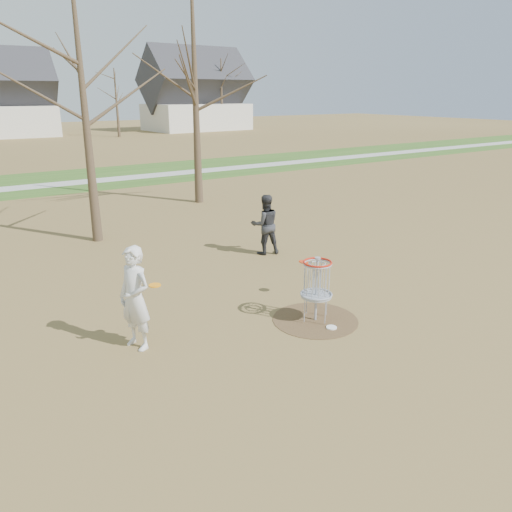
{
  "coord_description": "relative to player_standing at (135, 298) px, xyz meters",
  "views": [
    {
      "loc": [
        -6.33,
        -7.26,
        4.55
      ],
      "look_at": [
        -0.5,
        1.5,
        1.1
      ],
      "focal_mm": 35.0,
      "sensor_mm": 36.0,
      "label": 1
    }
  ],
  "objects": [
    {
      "name": "footpath",
      "position": [
        3.52,
        19.04,
        -0.97
      ],
      "size": [
        160.0,
        1.5,
        0.01
      ],
      "primitive_type": "cube",
      "color": "#9E9E99",
      "rests_on": "green_band"
    },
    {
      "name": "ground",
      "position": [
        3.52,
        -0.96,
        -0.98
      ],
      "size": [
        160.0,
        160.0,
        0.0
      ],
      "primitive_type": "plane",
      "color": "brown",
      "rests_on": "ground"
    },
    {
      "name": "houses_row",
      "position": [
        7.83,
        51.6,
        2.54
      ],
      "size": [
        56.51,
        10.01,
        7.26
      ],
      "color": "silver",
      "rests_on": "ground"
    },
    {
      "name": "dirt_circle",
      "position": [
        3.52,
        -0.96,
        -0.98
      ],
      "size": [
        1.8,
        1.8,
        0.01
      ],
      "primitive_type": "cylinder",
      "color": "#47331E",
      "rests_on": "ground"
    },
    {
      "name": "disc_golf_basket",
      "position": [
        3.52,
        -0.96,
        -0.07
      ],
      "size": [
        0.64,
        0.64,
        1.35
      ],
      "color": "#9EA3AD",
      "rests_on": "ground"
    },
    {
      "name": "player_throwing",
      "position": [
        5.24,
        3.4,
        -0.1
      ],
      "size": [
        1.01,
        0.89,
        1.77
      ],
      "primitive_type": "imported",
      "rotation": [
        0.0,
        0.0,
        2.85
      ],
      "color": "#2B2C2F",
      "rests_on": "ground"
    },
    {
      "name": "player_standing",
      "position": [
        0.0,
        0.0,
        0.0
      ],
      "size": [
        0.69,
        0.84,
        1.97
      ],
      "primitive_type": "imported",
      "rotation": [
        0.0,
        0.0,
        -1.21
      ],
      "color": "silver",
      "rests_on": "ground"
    },
    {
      "name": "green_band",
      "position": [
        3.52,
        20.04,
        -0.98
      ],
      "size": [
        160.0,
        8.0,
        0.01
      ],
      "primitive_type": "cube",
      "color": "#2D5119",
      "rests_on": "ground"
    },
    {
      "name": "disc_grounded",
      "position": [
        3.54,
        -1.44,
        -0.96
      ],
      "size": [
        0.22,
        0.22,
        0.02
      ],
      "primitive_type": "cylinder",
      "color": "white",
      "rests_on": "dirt_circle"
    },
    {
      "name": "bare_trees",
      "position": [
        5.29,
        34.83,
        4.36
      ],
      "size": [
        52.62,
        44.98,
        9.0
      ],
      "color": "#382B1E",
      "rests_on": "ground"
    },
    {
      "name": "discs_in_play",
      "position": [
        2.29,
        -0.01,
        0.06
      ],
      "size": [
        4.01,
        0.64,
        0.44
      ],
      "color": "red",
      "rests_on": "ground"
    }
  ]
}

